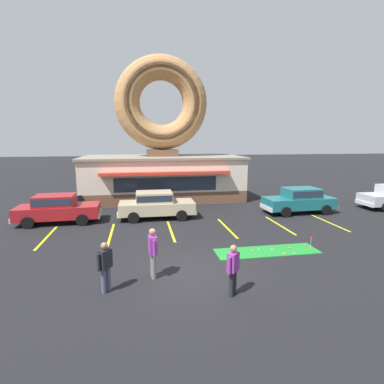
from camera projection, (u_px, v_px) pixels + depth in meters
The scene contains 25 objects.
ground_plane at pixel (191, 272), 10.61m from camera, with size 160.00×160.00×0.00m, color black.
donut_shop_building at pixel (162, 151), 23.51m from camera, with size 12.30×6.75×10.96m.
putting_mat at pixel (267, 251), 12.56m from camera, with size 4.36×1.24×0.03m, color #1E842D.
mini_donut_near_left at pixel (284, 254), 12.21m from camera, with size 0.13×0.13×0.04m, color #D17F47.
mini_donut_near_right at pixel (294, 253), 12.24m from camera, with size 0.13×0.13×0.04m, color #A5724C.
mini_donut_mid_left at pixel (288, 245), 13.15m from camera, with size 0.13×0.13×0.04m, color brown.
mini_donut_mid_centre at pixel (305, 246), 13.08m from camera, with size 0.13×0.13×0.04m, color brown.
mini_donut_mid_right at pixel (272, 250), 12.63m from camera, with size 0.13×0.13×0.04m, color #D17F47.
mini_donut_far_left at pixel (289, 248), 12.88m from camera, with size 0.13×0.13×0.04m, color #A5724C.
mini_donut_far_centre at pixel (253, 250), 12.56m from camera, with size 0.13×0.13×0.04m, color #A5724C.
golf_ball at pixel (259, 249), 12.74m from camera, with size 0.04×0.04×0.04m, color white.
putting_flag_pin at pixel (312, 240), 12.72m from camera, with size 0.13×0.01×0.55m.
car_red at pixel (57, 208), 16.77m from camera, with size 4.61×2.09×1.60m.
car_teal at pixel (300, 199), 19.12m from camera, with size 4.60×2.07×1.60m.
car_champagne at pixel (156, 204), 17.77m from camera, with size 4.57×2.01×1.60m.
pedestrian_blue_sweater_man at pixel (233, 268), 8.90m from camera, with size 0.44×0.46×1.58m.
pedestrian_hooded_kid at pixel (153, 251), 10.04m from camera, with size 0.30×0.59×1.73m.
pedestrian_leather_jacket_man at pixel (105, 265), 9.10m from camera, with size 0.43×0.47×1.59m.
trash_bin at pixel (78, 202), 20.09m from camera, with size 0.57×0.57×0.97m.
parking_stripe_far_left at pixel (47, 237), 14.39m from camera, with size 0.12×3.60×0.01m, color yellow.
parking_stripe_left at pixel (111, 234), 14.91m from camera, with size 0.12×3.60×0.01m, color yellow.
parking_stripe_mid_left at pixel (171, 231), 15.42m from camera, with size 0.12×3.60×0.01m, color yellow.
parking_stripe_centre at pixel (227, 228), 15.94m from camera, with size 0.12×3.60×0.01m, color yellow.
parking_stripe_mid_right at pixel (279, 225), 16.45m from camera, with size 0.12×3.60×0.01m, color yellow.
parking_stripe_right at pixel (329, 222), 16.97m from camera, with size 0.12×3.60×0.01m, color yellow.
Camera 1 is at (-1.70, -9.81, 4.63)m, focal length 28.00 mm.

